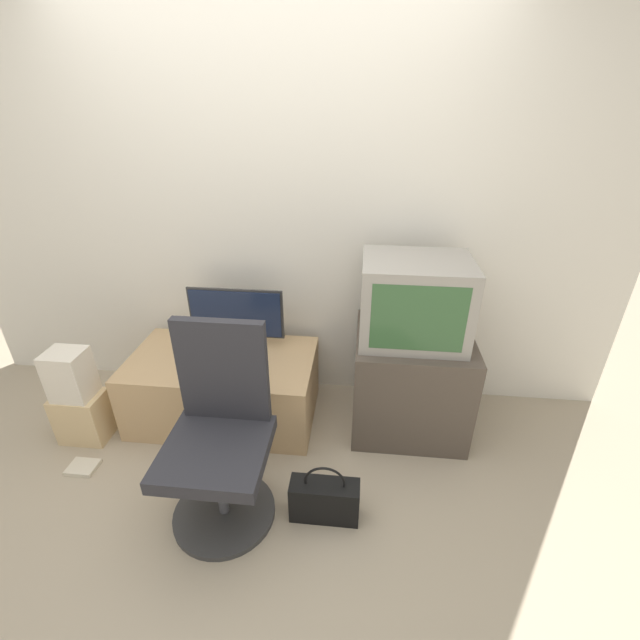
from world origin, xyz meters
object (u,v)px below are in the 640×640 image
main_monitor (236,318)px  office_chair (220,441)px  cardboard_box_lower (84,416)px  handbag (325,499)px  crt_tv (414,300)px  mouse (260,373)px  keyboard (226,370)px  book (83,467)px

main_monitor → office_chair: size_ratio=0.60×
main_monitor → cardboard_box_lower: bearing=-152.5°
office_chair → handbag: office_chair is taller
main_monitor → office_chair: (0.14, -0.86, -0.21)m
crt_tv → office_chair: (-0.94, -0.74, -0.45)m
office_chair → main_monitor: bearing=99.5°
mouse → cardboard_box_lower: mouse is taller
main_monitor → office_chair: office_chair is taller
main_monitor → keyboard: size_ratio=2.07×
main_monitor → cardboard_box_lower: size_ratio=1.91×
office_chair → crt_tv: bearing=38.0°
office_chair → book: bearing=171.4°
main_monitor → cardboard_box_lower: (-0.88, -0.46, -0.49)m
office_chair → book: 1.01m
keyboard → office_chair: 0.58m
mouse → cardboard_box_lower: (-1.10, -0.15, -0.30)m
mouse → handbag: bearing=-52.1°
keyboard → office_chair: (0.14, -0.56, -0.02)m
handbag → keyboard: bearing=138.5°
keyboard → crt_tv: 1.19m
cardboard_box_lower → main_monitor: bearing=27.5°
mouse → office_chair: size_ratio=0.06×
keyboard → mouse: size_ratio=4.66×
keyboard → handbag: size_ratio=0.85×
crt_tv → cardboard_box_lower: bearing=-170.2°
handbag → crt_tv: bearing=60.3°
main_monitor → handbag: (0.66, -0.88, -0.53)m
keyboard → mouse: mouse is taller
cardboard_box_lower → mouse: bearing=7.6°
cardboard_box_lower → crt_tv: bearing=9.8°
keyboard → crt_tv: crt_tv is taller
main_monitor → office_chair: bearing=-80.5°
handbag → office_chair: bearing=177.6°
main_monitor → mouse: bearing=-55.6°
main_monitor → handbag: size_ratio=1.75×
cardboard_box_lower → handbag: bearing=-15.2°
office_chair → cardboard_box_lower: bearing=158.9°
main_monitor → handbag: 1.22m
main_monitor → crt_tv: 1.12m
main_monitor → keyboard: main_monitor is taller
book → crt_tv: bearing=17.9°
mouse → book: (-0.98, -0.41, -0.45)m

